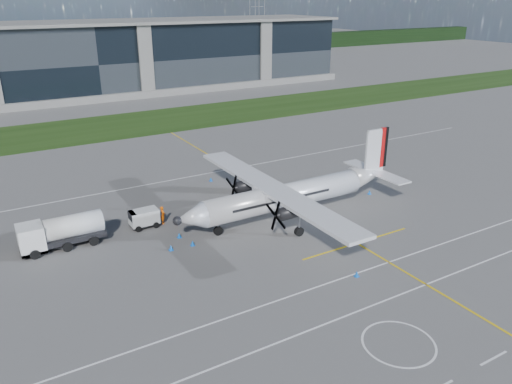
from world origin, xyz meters
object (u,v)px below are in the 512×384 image
safety_cone_fwd (171,248)px  safety_cone_tail (369,192)px  safety_cone_nose_stbd (179,235)px  turboprop_aircraft (292,181)px  safety_cone_stbdwing (211,179)px  safety_cone_nose_port (193,243)px  ground_crew_person (163,214)px  baggage_tug (144,219)px  fuel_tanker_truck (56,234)px  pylon_east (257,10)px  safety_cone_portwing (357,274)px

safety_cone_fwd → safety_cone_tail: same height
safety_cone_fwd → safety_cone_nose_stbd: (1.57, 1.93, 0.00)m
turboprop_aircraft → safety_cone_stbdwing: bearing=100.6°
safety_cone_stbdwing → safety_cone_nose_port: (-8.63, -14.16, 0.00)m
turboprop_aircraft → ground_crew_person: turboprop_aircraft is taller
baggage_tug → safety_cone_nose_stbd: 4.38m
fuel_tanker_truck → safety_cone_fwd: 10.15m
baggage_tug → safety_cone_tail: (24.52, -4.64, -0.62)m
turboprop_aircraft → safety_cone_fwd: bearing=-177.5°
baggage_tug → fuel_tanker_truck: bearing=-177.7°
safety_cone_nose_stbd → pylon_east: bearing=57.0°
pylon_east → safety_cone_nose_stbd: bearing=-123.0°
safety_cone_fwd → pylon_east: bearing=56.9°
safety_cone_nose_stbd → safety_cone_stbdwing: bearing=53.2°
pylon_east → baggage_tug: size_ratio=10.39×
safety_cone_fwd → safety_cone_nose_port: 2.00m
fuel_tanker_truck → baggage_tug: fuel_tanker_truck is taller
ground_crew_person → safety_cone_fwd: ground_crew_person is taller
ground_crew_person → safety_cone_portwing: size_ratio=4.11×
safety_cone_fwd → safety_cone_nose_port: (1.99, -0.14, 0.00)m
turboprop_aircraft → safety_cone_nose_stbd: (-11.57, 1.35, -3.60)m
fuel_tanker_truck → ground_crew_person: bearing=0.8°
pylon_east → safety_cone_fwd: (-96.93, -148.74, -14.75)m
pylon_east → safety_cone_tail: (-72.81, -147.59, -14.75)m
pylon_east → fuel_tanker_truck: pylon_east is taller
baggage_tug → safety_cone_tail: 24.97m
safety_cone_nose_port → ground_crew_person: bearing=95.8°
ground_crew_person → safety_cone_stbdwing: size_ratio=4.11×
turboprop_aircraft → safety_cone_stbdwing: 14.14m
safety_cone_tail → safety_cone_stbdwing: bearing=136.4°
safety_cone_tail → safety_cone_nose_port: bearing=-176.7°
safety_cone_tail → fuel_tanker_truck: bearing=172.5°
safety_cone_stbdwing → safety_cone_tail: bearing=-43.6°
turboprop_aircraft → safety_cone_nose_port: 11.73m
safety_cone_nose_stbd → safety_cone_tail: size_ratio=1.00×
turboprop_aircraft → fuel_tanker_truck: turboprop_aircraft is taller
safety_cone_fwd → safety_cone_nose_port: bearing=-4.1°
pylon_east → baggage_tug: bearing=-124.3°
safety_cone_nose_port → safety_cone_nose_stbd: size_ratio=1.00×
baggage_tug → safety_cone_nose_port: (2.40, -5.93, -0.62)m
safety_cone_fwd → safety_cone_nose_stbd: 2.48m
safety_cone_stbdwing → safety_cone_portwing: same height
turboprop_aircraft → fuel_tanker_truck: 22.29m
safety_cone_nose_port → safety_cone_tail: same height
fuel_tanker_truck → safety_cone_stbdwing: size_ratio=15.12×
safety_cone_fwd → safety_cone_tail: size_ratio=1.00×
baggage_tug → ground_crew_person: bearing=-5.8°
fuel_tanker_truck → baggage_tug: bearing=2.3°
baggage_tug → safety_cone_stbdwing: size_ratio=5.77×
fuel_tanker_truck → safety_cone_tail: bearing=-7.5°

